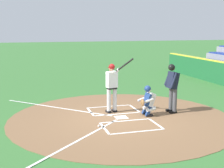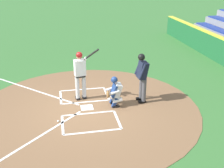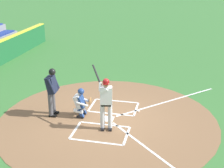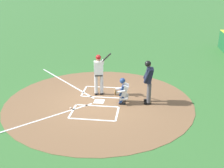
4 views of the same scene
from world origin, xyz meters
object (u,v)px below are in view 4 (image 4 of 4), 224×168
object	(u,v)px
batter	(99,72)
catcher	(123,90)
plate_umpire	(149,79)
baseball	(71,108)

from	to	relation	value
batter	catcher	distance (m)	1.46
catcher	plate_umpire	size ratio (longest dim) A/B	0.61
batter	plate_umpire	size ratio (longest dim) A/B	1.14
catcher	plate_umpire	distance (m)	1.16
plate_umpire	baseball	xyz separation A→B (m)	(-0.97, 3.09, -1.04)
plate_umpire	baseball	bearing A→B (deg)	107.44
catcher	batter	bearing A→B (deg)	55.86
batter	plate_umpire	bearing A→B (deg)	-105.49
catcher	baseball	size ratio (longest dim) A/B	15.27
batter	baseball	distance (m)	2.11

